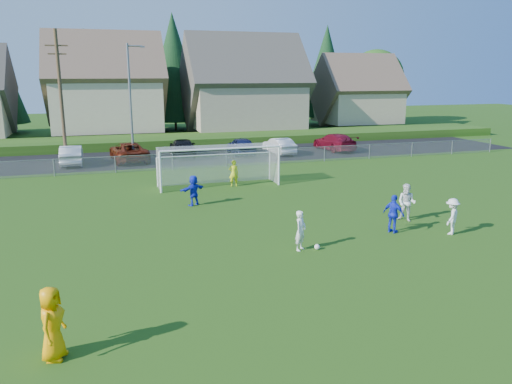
% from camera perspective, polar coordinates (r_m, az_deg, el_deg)
% --- Properties ---
extents(ground, '(160.00, 160.00, 0.00)m').
position_cam_1_polar(ground, '(16.75, 8.24, -10.82)').
color(ground, '#193D0C').
rests_on(ground, ground).
extents(asphalt_lot, '(60.00, 60.00, 0.00)m').
position_cam_1_polar(asphalt_lot, '(42.33, -7.82, 4.04)').
color(asphalt_lot, black).
rests_on(asphalt_lot, ground).
extents(grass_embankment, '(70.00, 6.00, 0.80)m').
position_cam_1_polar(grass_embankment, '(49.61, -9.28, 5.83)').
color(grass_embankment, '#1E420F').
rests_on(grass_embankment, ground).
extents(soccer_ball, '(0.22, 0.22, 0.22)m').
position_cam_1_polar(soccer_ball, '(20.08, 6.99, -6.24)').
color(soccer_ball, white).
rests_on(soccer_ball, ground).
extents(referee, '(0.86, 1.06, 1.88)m').
position_cam_1_polar(referee, '(13.43, -22.28, -13.73)').
color(referee, '#FFA005').
rests_on(referee, ground).
extents(player_white_a, '(0.69, 0.68, 1.61)m').
position_cam_1_polar(player_white_a, '(19.75, 5.12, -4.40)').
color(player_white_a, white).
rests_on(player_white_a, ground).
extents(player_white_b, '(1.07, 1.10, 1.78)m').
position_cam_1_polar(player_white_b, '(24.53, 16.83, -1.17)').
color(player_white_b, white).
rests_on(player_white_b, ground).
extents(player_white_c, '(1.18, 1.10, 1.59)m').
position_cam_1_polar(player_white_c, '(23.20, 21.49, -2.61)').
color(player_white_c, white).
rests_on(player_white_c, ground).
extents(player_blue_a, '(0.84, 1.07, 1.70)m').
position_cam_1_polar(player_blue_a, '(22.58, 15.46, -2.43)').
color(player_blue_a, '#1628CF').
rests_on(player_blue_a, ground).
extents(player_blue_b, '(1.55, 1.11, 1.62)m').
position_cam_1_polar(player_blue_b, '(26.49, -7.15, 0.18)').
color(player_blue_b, '#1628CF').
rests_on(player_blue_b, ground).
extents(goalkeeper, '(0.64, 0.46, 1.63)m').
position_cam_1_polar(goalkeeper, '(30.80, -2.57, 2.16)').
color(goalkeeper, yellow).
rests_on(goalkeeper, ground).
extents(car_b, '(1.60, 4.50, 1.48)m').
position_cam_1_polar(car_b, '(40.68, -20.33, 4.00)').
color(car_b, silver).
rests_on(car_b, ground).
extents(car_c, '(3.06, 5.68, 1.51)m').
position_cam_1_polar(car_c, '(40.88, -14.32, 4.49)').
color(car_c, '#5E1A0A').
rests_on(car_c, ground).
extents(car_d, '(2.62, 5.29, 1.48)m').
position_cam_1_polar(car_d, '(42.29, -8.38, 5.02)').
color(car_d, black).
rests_on(car_d, ground).
extents(car_e, '(1.89, 4.47, 1.51)m').
position_cam_1_polar(car_e, '(42.80, -1.69, 5.28)').
color(car_e, '#141C49').
rests_on(car_e, ground).
extents(car_f, '(1.80, 4.34, 1.40)m').
position_cam_1_polar(car_f, '(43.27, 2.66, 5.29)').
color(car_f, silver).
rests_on(car_f, ground).
extents(car_g, '(2.46, 5.37, 1.52)m').
position_cam_1_polar(car_g, '(45.85, 8.97, 5.68)').
color(car_g, maroon).
rests_on(car_g, ground).
extents(soccer_goal, '(7.42, 1.90, 2.50)m').
position_cam_1_polar(soccer_goal, '(30.97, -4.40, 3.73)').
color(soccer_goal, white).
rests_on(soccer_goal, ground).
extents(chainlink_fence, '(52.06, 0.06, 1.20)m').
position_cam_1_polar(chainlink_fence, '(36.89, -6.43, 3.68)').
color(chainlink_fence, gray).
rests_on(chainlink_fence, ground).
extents(streetlight, '(1.38, 0.18, 9.00)m').
position_cam_1_polar(streetlight, '(39.85, -14.10, 10.19)').
color(streetlight, slate).
rests_on(streetlight, ground).
extents(utility_pole, '(1.60, 0.26, 10.00)m').
position_cam_1_polar(utility_pole, '(40.87, -21.40, 10.18)').
color(utility_pole, '#473321').
rests_on(utility_pole, ground).
extents(houses_row, '(53.90, 11.45, 13.27)m').
position_cam_1_polar(houses_row, '(56.86, -8.61, 13.81)').
color(houses_row, tan).
rests_on(houses_row, ground).
extents(tree_row, '(65.98, 12.36, 13.80)m').
position_cam_1_polar(tree_row, '(62.95, -10.35, 13.32)').
color(tree_row, '#382616').
rests_on(tree_row, ground).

